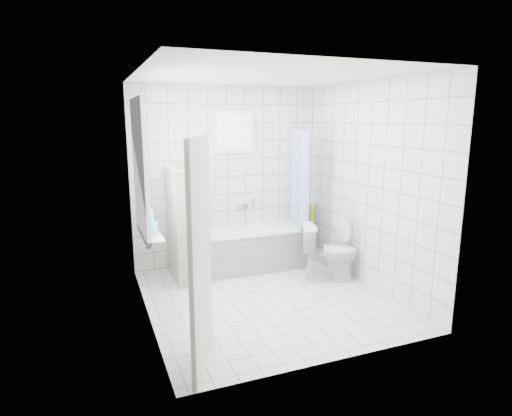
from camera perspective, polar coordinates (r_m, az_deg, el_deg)
name	(u,v)px	position (r m, az deg, el deg)	size (l,w,h in m)	color
ground	(267,298)	(5.32, 1.42, -11.88)	(3.00, 3.00, 0.00)	white
ceiling	(268,75)	(4.89, 1.58, 17.25)	(3.00, 3.00, 0.00)	white
wall_back	(227,177)	(6.33, -3.83, 4.20)	(2.80, 0.02, 2.60)	white
wall_front	(337,221)	(3.64, 10.78, -1.68)	(2.80, 0.02, 2.60)	white
wall_left	(143,201)	(4.59, -14.82, 0.91)	(0.02, 3.00, 2.60)	white
wall_right	(368,186)	(5.63, 14.74, 2.88)	(0.02, 3.00, 2.60)	white
window_left	(142,169)	(4.84, -14.91, 5.06)	(0.01, 0.90, 1.40)	white
window_back	(234,132)	(6.27, -2.90, 10.09)	(0.50, 0.01, 0.50)	white
window_sill	(150,234)	(4.98, -13.95, -3.38)	(0.18, 1.02, 0.08)	white
door	(200,257)	(3.64, -7.41, -6.44)	(0.04, 0.80, 2.00)	silver
bathtub	(243,248)	(6.24, -1.70, -5.41)	(1.81, 0.77, 0.58)	white
partition_wall	(176,224)	(5.82, -10.56, -2.17)	(0.15, 0.85, 1.50)	white
tiled_ledge	(307,237)	(6.93, 6.88, -3.85)	(0.40, 0.24, 0.55)	white
toilet	(330,252)	(5.85, 9.79, -5.82)	(0.43, 0.75, 0.76)	white
curtain_rod	(298,128)	(6.27, 5.67, 10.51)	(0.02, 0.02, 0.80)	silver
shower_curtain	(301,192)	(6.24, 6.04, 2.19)	(0.14, 0.48, 1.78)	#4E62E6
tub_faucet	(242,206)	(6.44, -1.91, 0.27)	(0.18, 0.06, 0.06)	silver
sill_bottles	(149,218)	(5.02, -14.05, -1.26)	(0.16, 0.52, 0.31)	#DE6FD5
ledge_bottles	(309,213)	(6.81, 7.13, -0.69)	(0.18, 0.16, 0.27)	#2C1AD5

